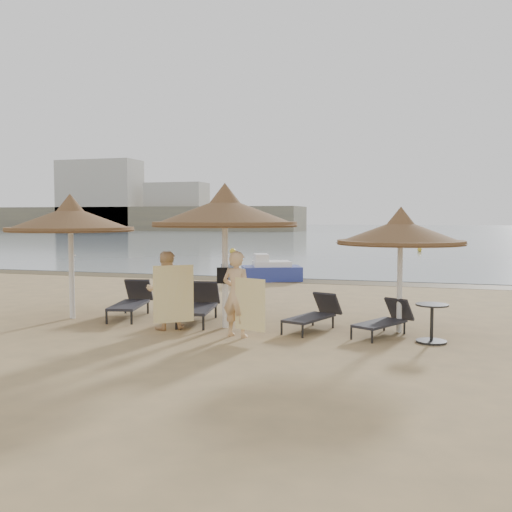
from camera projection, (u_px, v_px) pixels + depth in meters
The scene contains 21 objects.
ground at pixel (236, 330), 12.18m from camera, with size 160.00×160.00×0.00m, color #A38554.
sea at pixel (397, 232), 88.76m from camera, with size 200.00×140.00×0.03m, color slate.
wet_sand_strip at pixel (316, 281), 21.18m from camera, with size 200.00×1.60×0.01m, color brown.
far_shore at pixel (240, 213), 93.52m from camera, with size 150.00×54.80×12.00m.
palapa_left at pixel (70, 219), 13.36m from camera, with size 2.98×2.98×2.95m.
palapa_center at pixel (225, 213), 12.24m from camera, with size 3.16×3.16×3.14m.
palapa_right at pixel (401, 232), 11.76m from camera, with size 2.64×2.64×2.62m.
lounger_far_left at pixel (132, 301), 13.77m from camera, with size 1.02×1.99×0.85m.
lounger_near_left at pixel (200, 304), 13.15m from camera, with size 0.98×2.03×0.87m.
lounger_near_right at pixel (315, 314), 12.19m from camera, with size 1.08×1.75×0.75m.
lounger_far_right at pixel (386, 319), 11.62m from camera, with size 1.21×1.65×0.71m.
side_table at pixel (432, 324), 10.90m from camera, with size 0.62×0.62×0.75m.
person_left at pixel (165, 284), 12.15m from camera, with size 0.89×0.58×1.94m, color #E3B37B.
person_right at pixel (237, 287), 11.37m from camera, with size 0.92×0.60×2.01m, color #E3B37B.
towel_left at pixel (174, 294), 11.72m from camera, with size 0.68×0.55×1.19m.
towel_right at pixel (250, 304), 11.06m from camera, with size 0.69×0.27×1.03m.
bag_patterned at pixel (228, 272), 12.50m from camera, with size 0.30×0.13×0.36m.
bag_dark at pixel (223, 275), 12.18m from camera, with size 0.25×0.12×0.34m.
pedal_boat at pixel (271, 271), 21.44m from camera, with size 2.49×2.02×1.01m.
buoy_left at pixel (233, 251), 36.05m from camera, with size 0.40×0.40×0.40m, color gold.
buoy_mid at pixel (420, 250), 38.69m from camera, with size 0.31×0.31×0.31m, color gold.
Camera 1 is at (3.79, -11.43, 2.42)m, focal length 40.00 mm.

